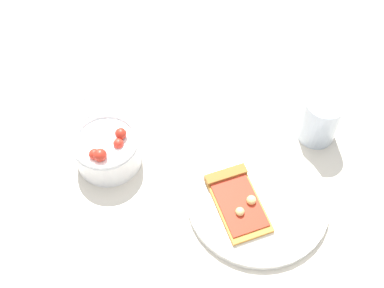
{
  "coord_description": "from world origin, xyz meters",
  "views": [
    {
      "loc": [
        -0.46,
        0.07,
        0.83
      ],
      "look_at": [
        0.08,
        0.08,
        0.03
      ],
      "focal_mm": 46.54,
      "sensor_mm": 36.0,
      "label": 1
    }
  ],
  "objects": [
    {
      "name": "pepper_shaker",
      "position": [
        0.16,
        0.29,
        0.04
      ],
      "size": [
        0.03,
        0.03,
        0.07
      ],
      "color": "silver",
      "rests_on": "ground_plane"
    },
    {
      "name": "ground_plane",
      "position": [
        0.0,
        0.0,
        0.0
      ],
      "size": [
        2.4,
        2.4,
        0.0
      ],
      "primitive_type": "plane",
      "color": "beige",
      "rests_on": "ground"
    },
    {
      "name": "pizza_slice_main",
      "position": [
        -0.04,
        -0.01,
        0.02
      ],
      "size": [
        0.16,
        0.12,
        0.02
      ],
      "color": "gold",
      "rests_on": "plate"
    },
    {
      "name": "soda_glass",
      "position": [
        0.12,
        -0.17,
        0.05
      ],
      "size": [
        0.08,
        0.08,
        0.1
      ],
      "color": "silver",
      "rests_on": "ground_plane"
    },
    {
      "name": "salad_bowl",
      "position": [
        0.06,
        0.24,
        0.04
      ],
      "size": [
        0.13,
        0.13,
        0.08
      ],
      "color": "white",
      "rests_on": "ground_plane"
    },
    {
      "name": "plate",
      "position": [
        -0.03,
        -0.05,
        0.01
      ],
      "size": [
        0.26,
        0.26,
        0.01
      ],
      "primitive_type": "cylinder",
      "color": "white",
      "rests_on": "ground_plane"
    }
  ]
}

